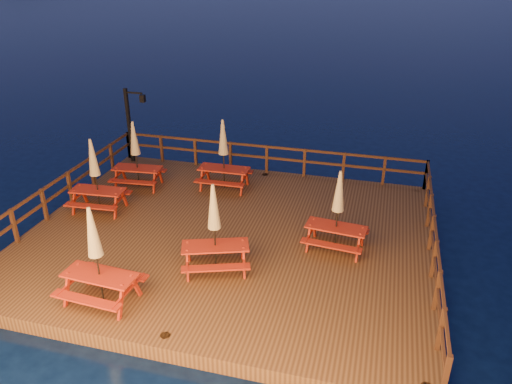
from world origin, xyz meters
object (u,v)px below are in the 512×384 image
Objects in this scene: picnic_table_0 at (214,227)px; picnic_table_2 at (338,210)px; lamp_post at (132,119)px; picnic_table_1 at (224,153)px.

picnic_table_2 is at bearing 12.48° from picnic_table_0.
lamp_post is 1.19× the size of picnic_table_0.
lamp_post is 1.17× the size of picnic_table_1.
picnic_table_1 reaches higher than picnic_table_2.
picnic_table_2 is (4.36, -3.08, -0.07)m from picnic_table_1.
picnic_table_0 is 0.98× the size of picnic_table_1.
picnic_table_1 is at bearing -19.03° from lamp_post.
picnic_table_2 is at bearing -27.82° from lamp_post.
lamp_post is 9.75m from picnic_table_2.
picnic_table_1 reaches higher than picnic_table_0.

